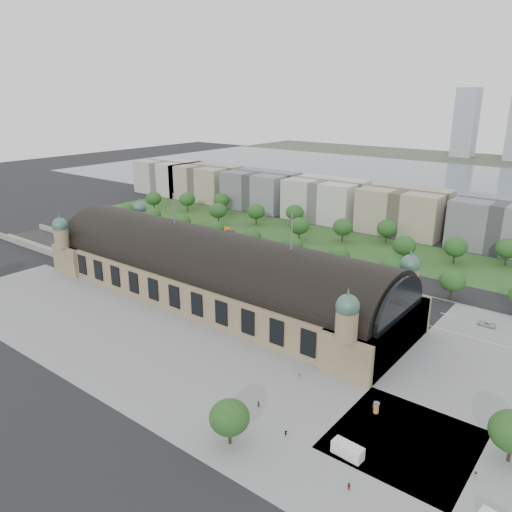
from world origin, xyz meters
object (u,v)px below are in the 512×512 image
Objects in this scene: parked_car_0 at (157,250)px; parked_car_3 at (187,258)px; traffic_car_3 at (251,254)px; parked_car_5 at (172,256)px; petrol_station at (222,231)px; traffic_car_0 at (113,227)px; bus_west at (257,272)px; bus_east at (333,289)px; pedestrian_4 at (286,434)px; traffic_car_4 at (279,272)px; parked_car_2 at (175,255)px; bus_mid at (305,281)px; traffic_car_2 at (166,244)px; traffic_car_1 at (158,236)px; traffic_car_6 at (486,324)px; pedestrian_1 at (259,404)px; parked_car_1 at (143,245)px; parked_car_4 at (163,255)px; van_south at (346,450)px; pedestrian_2 at (374,405)px; pedestrian_0 at (299,376)px; parked_car_6 at (216,270)px; pedestrian_5 at (475,475)px; pedestrian_3 at (349,486)px; advertising_column at (376,408)px.

parked_car_0 is 0.92× the size of parked_car_3.
parked_car_5 is at bearing 141.84° from traffic_car_3.
petrol_station reaches higher than traffic_car_0.
parked_car_3 is 39.00m from bus_west.
bus_east is 8.58× the size of pedestrian_4.
traffic_car_4 reaches higher than parked_car_2.
parked_car_5 is 0.50× the size of bus_mid.
traffic_car_3 is 58.03m from bus_east.
bus_mid is at bearing 95.32° from traffic_car_2.
traffic_car_4 is (84.62, -5.70, -0.04)m from traffic_car_1.
bus_east is (-54.43, -6.66, 1.07)m from traffic_car_6.
traffic_car_4 is 46.32m from parked_car_3.
pedestrian_1 is (58.43, -74.13, -0.61)m from bus_west.
petrol_station is 2.50× the size of parked_car_1.
parked_car_4 is 0.60× the size of van_south.
parked_car_4 is 51.02m from bus_west.
pedestrian_1 is at bearing -47.86° from pedestrian_4.
traffic_car_4 is 0.35× the size of bus_mid.
traffic_car_1 is 18.93m from parked_car_1.
petrol_station is at bearing 156.36° from parked_car_2.
traffic_car_4 is at bearing 76.85° from bus_east.
parked_car_5 is at bearing 93.76° from bus_east.
pedestrian_2 is (75.03, -64.74, 0.32)m from traffic_car_4.
pedestrian_1 reaches higher than pedestrian_0.
traffic_car_0 is 190.41m from pedestrian_1.
bus_east reaches higher than parked_car_6.
traffic_car_1 is 0.77× the size of parked_car_5.
pedestrian_0 reaches higher than traffic_car_4.
traffic_car_6 is at bearing 82.11° from traffic_car_0.
parked_car_1 is at bearing 103.67° from pedestrian_1.
pedestrian_2 is at bearing 37.56° from parked_car_3.
pedestrian_4 is (47.69, -82.48, -0.72)m from bus_mid.
parked_car_6 is at bearing 52.49° from parked_car_5.
pedestrian_2 is at bearing -16.15° from pedestrian_0.
parked_car_6 is (34.00, 0.00, -0.01)m from parked_car_4.
pedestrian_5 is at bearing -116.77° from traffic_car_3.
bus_east is at bearing -51.59° from pedestrian_3.
pedestrian_1 is at bearing 15.29° from parked_car_6.
parked_car_4 is at bearing 50.99° from traffic_car_2.
parked_car_3 is 2.20× the size of pedestrian_2.
traffic_car_1 is 36.28m from parked_car_2.
traffic_car_2 reaches higher than traffic_car_6.
pedestrian_0 is at bearing 145.93° from van_south.
traffic_car_1 is 2.21× the size of pedestrian_5.
parked_car_3 is (-129.31, -12.04, -0.08)m from traffic_car_6.
advertising_column is 27.01m from pedestrian_3.
parked_car_5 is at bearing 103.42° from bus_west.
bus_west is 6.02× the size of pedestrian_1.
parked_car_4 is at bearing 104.08° from bus_west.
traffic_car_2 is 48.14m from parked_car_6.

